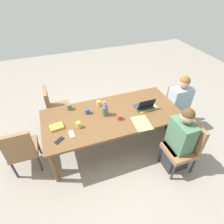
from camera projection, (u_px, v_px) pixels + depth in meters
name	position (u px, v px, depth m)	size (l,w,h in m)	color
ground_plane	(112.00, 143.00, 3.58)	(10.00, 10.00, 0.00)	gray
dining_table	(112.00, 117.00, 3.17)	(2.32, 1.07, 0.72)	brown
chair_head_left_left_near	(178.00, 105.00, 3.71)	(0.44, 0.44, 0.90)	olive
person_head_left_left_near	(178.00, 107.00, 3.62)	(0.40, 0.36, 1.19)	#2D2D33
chair_far_left_mid	(185.00, 146.00, 2.88)	(0.44, 0.44, 0.90)	olive
person_far_left_mid	(179.00, 143.00, 2.89)	(0.36, 0.40, 1.19)	#2D2D33
chair_near_left_far	(55.00, 106.00, 3.68)	(0.44, 0.44, 0.90)	olive
chair_head_right_right_near	(22.00, 149.00, 2.83)	(0.44, 0.44, 0.90)	olive
flower_vase	(105.00, 109.00, 3.04)	(0.10, 0.10, 0.29)	#4C6B60
placemat_head_left_left_near	(146.00, 106.00, 3.30)	(0.36, 0.26, 0.00)	#9EBC66
placemat_far_left_mid	(142.00, 123.00, 2.95)	(0.36, 0.26, 0.00)	#9EBC66
laptop_head_left_left_near	(145.00, 106.00, 3.24)	(0.32, 0.22, 0.21)	#38383D
coffee_mug_near_left	(88.00, 111.00, 3.12)	(0.08, 0.08, 0.09)	#33477A
coffee_mug_near_right	(99.00, 104.00, 3.28)	(0.08, 0.08, 0.11)	#DBC64C
coffee_mug_centre_left	(78.00, 125.00, 2.84)	(0.07, 0.07, 0.10)	#DBC64C
coffee_mug_centre_right	(69.00, 107.00, 3.21)	(0.08, 0.08, 0.10)	#47704C
coffee_mug_far_left	(120.00, 117.00, 3.00)	(0.07, 0.07, 0.08)	#AD3D38
book_red_cover	(57.00, 127.00, 2.85)	(0.20, 0.14, 0.04)	gold
phone_black	(59.00, 140.00, 2.66)	(0.15, 0.07, 0.01)	black
phone_silver	(71.00, 134.00, 2.76)	(0.15, 0.07, 0.01)	silver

